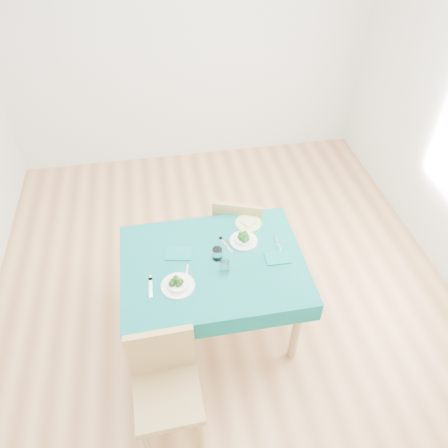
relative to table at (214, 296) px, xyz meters
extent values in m
cube|color=#A97446|center=(0.13, 0.29, -0.39)|extent=(4.00, 4.50, 0.02)
cube|color=silver|center=(0.13, 2.54, 0.97)|extent=(4.00, 0.02, 2.70)
cube|color=#085A57|center=(0.00, 0.00, 0.00)|extent=(1.30, 0.99, 0.76)
cube|color=#9D7E4A|center=(-0.41, -0.76, 0.15)|extent=(0.43, 0.47, 1.05)
cube|color=#9D7E4A|center=(0.34, 0.66, 0.12)|extent=(0.53, 0.55, 1.00)
cube|color=silver|center=(-0.45, -0.15, 0.38)|extent=(0.03, 0.18, 0.00)
cube|color=silver|center=(-0.20, -0.08, 0.38)|extent=(0.06, 0.21, 0.00)
cube|color=silver|center=(0.12, 0.16, 0.38)|extent=(0.08, 0.18, 0.00)
cube|color=silver|center=(0.51, 0.08, 0.38)|extent=(0.02, 0.22, 0.00)
cube|color=#0B6460|center=(-0.23, 0.13, 0.38)|extent=(0.21, 0.17, 0.01)
cube|color=#0B6460|center=(0.47, -0.04, 0.38)|extent=(0.18, 0.13, 0.01)
cylinder|color=white|center=(0.04, 0.04, 0.43)|extent=(0.07, 0.07, 0.09)
cylinder|color=white|center=(0.07, -0.09, 0.42)|extent=(0.07, 0.07, 0.09)
cylinder|color=#B8E06D|center=(0.34, 0.36, 0.38)|extent=(0.21, 0.21, 0.01)
cube|color=beige|center=(0.34, 0.36, 0.40)|extent=(0.13, 0.13, 0.01)
camera|label=1|loc=(-0.29, -2.07, 2.70)|focal=35.00mm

